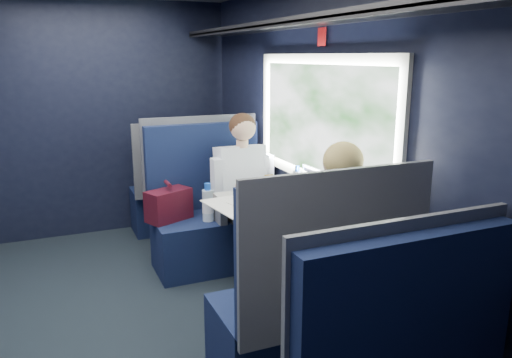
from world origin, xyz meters
name	(u,v)px	position (x,y,z in m)	size (l,w,h in m)	color
ground	(130,332)	(0.00, 0.00, -0.01)	(2.80, 4.20, 0.01)	black
room_shell	(119,106)	(0.02, 0.00, 1.48)	(3.00, 4.40, 2.40)	black
table	(273,217)	(1.03, 0.00, 0.66)	(0.62, 1.00, 0.74)	#54565E
seat_bay_near	(209,217)	(0.83, 0.87, 0.42)	(1.09, 0.62, 1.26)	black
seat_bay_far	(310,310)	(0.85, -0.87, 0.41)	(1.04, 0.62, 1.26)	black
seat_row_front	(183,192)	(0.85, 1.80, 0.41)	(1.04, 0.51, 1.16)	black
man	(245,185)	(1.10, 0.70, 0.72)	(0.53, 0.56, 1.32)	black
woman	(335,240)	(1.10, -0.71, 0.73)	(0.53, 0.56, 1.32)	black
papers	(264,209)	(0.94, -0.04, 0.74)	(0.58, 0.83, 0.01)	white
laptop	(309,192)	(1.33, 0.02, 0.81)	(0.26, 0.33, 0.24)	silver
bottle_small	(297,182)	(1.33, 0.22, 0.84)	(0.06, 0.06, 0.22)	silver
cup	(279,183)	(1.29, 0.44, 0.78)	(0.07, 0.07, 0.08)	white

